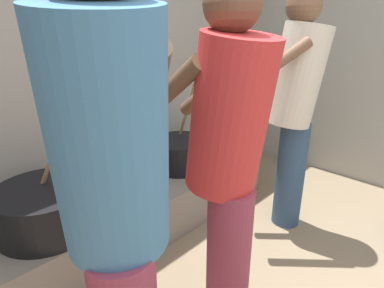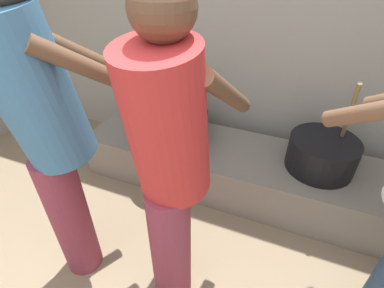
% 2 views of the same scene
% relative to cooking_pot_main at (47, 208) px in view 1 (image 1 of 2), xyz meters
% --- Properties ---
extents(block_enclosure_rear, '(4.82, 0.20, 2.45)m').
position_rel_cooking_pot_main_xyz_m(block_enclosure_rear, '(0.35, 0.55, 0.76)').
color(block_enclosure_rear, '#9E998E').
rests_on(block_enclosure_rear, ground_plane).
extents(hearth_ledge, '(2.38, 0.60, 0.34)m').
position_rel_cooking_pot_main_xyz_m(hearth_ledge, '(0.54, 0.03, -0.30)').
color(hearth_ledge, slate).
rests_on(hearth_ledge, ground_plane).
extents(cooking_pot_main, '(0.54, 0.54, 0.70)m').
position_rel_cooking_pot_main_xyz_m(cooking_pot_main, '(0.00, 0.00, 0.00)').
color(cooking_pot_main, black).
rests_on(cooking_pot_main, hearth_ledge).
extents(cooking_pot_secondary, '(0.45, 0.45, 0.68)m').
position_rel_cooking_pot_main_xyz_m(cooking_pot_secondary, '(1.07, 0.06, -0.01)').
color(cooking_pot_secondary, black).
rests_on(cooking_pot_secondary, hearth_ledge).
extents(cook_in_red_shirt, '(0.39, 0.69, 1.58)m').
position_rel_cooking_pot_main_xyz_m(cook_in_red_shirt, '(0.43, -0.89, 0.44)').
color(cook_in_red_shirt, '#8C3347').
rests_on(cook_in_red_shirt, ground_plane).
extents(cook_in_blue_shirt, '(0.65, 0.74, 1.67)m').
position_rel_cooking_pot_main_xyz_m(cook_in_blue_shirt, '(-0.13, -0.94, 0.49)').
color(cook_in_blue_shirt, '#8C3347').
rests_on(cook_in_blue_shirt, ground_plane).
extents(cook_in_cream_shirt, '(0.72, 0.67, 1.62)m').
position_rel_cooking_pot_main_xyz_m(cook_in_cream_shirt, '(1.42, -0.68, 0.46)').
color(cook_in_cream_shirt, navy).
rests_on(cook_in_cream_shirt, ground_plane).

